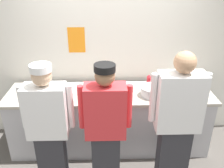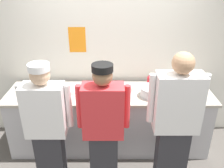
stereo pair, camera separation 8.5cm
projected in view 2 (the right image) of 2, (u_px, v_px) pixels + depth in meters
The scene contains 15 objects.
ground_plane at pixel (110, 162), 3.42m from camera, with size 9.00×9.00×0.00m, color #514C47.
wall_back at pixel (110, 42), 3.55m from camera, with size 4.47×0.11×2.98m.
prep_counter at pixel (110, 120), 3.56m from camera, with size 2.85×0.72×0.91m.
chef_near_left at pixel (47, 126), 2.73m from camera, with size 0.59×0.24×1.61m.
chef_center at pixel (104, 127), 2.70m from camera, with size 0.59×0.24×1.62m.
chef_far_right at pixel (175, 123), 2.68m from camera, with size 0.63×0.24×1.74m.
plate_stack_front at pixel (129, 88), 3.40m from camera, with size 0.20×0.20×0.08m.
plate_stack_rear at pixel (72, 90), 3.37m from camera, with size 0.25×0.25×0.05m.
mixing_bowl_steel at pixel (152, 92), 3.24m from camera, with size 0.32×0.32×0.13m, color #B7BABF.
sheet_tray at pixel (42, 92), 3.35m from camera, with size 0.49×0.29×0.02m, color #B7BABF.
squeeze_bottle_primary at pixel (149, 81), 3.48m from camera, with size 0.06×0.06×0.19m.
ramekin_red_sauce at pixel (82, 96), 3.23m from camera, with size 0.09×0.09×0.05m.
ramekin_green_sauce at pixel (92, 97), 3.19m from camera, with size 0.08×0.08×0.05m.
ramekin_orange_sauce at pixel (167, 90), 3.39m from camera, with size 0.10×0.10×0.04m.
ramekin_yellow_sauce at pixel (177, 94), 3.28m from camera, with size 0.09×0.09×0.04m.
Camera 2 is at (0.03, -2.61, 2.47)m, focal length 38.84 mm.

